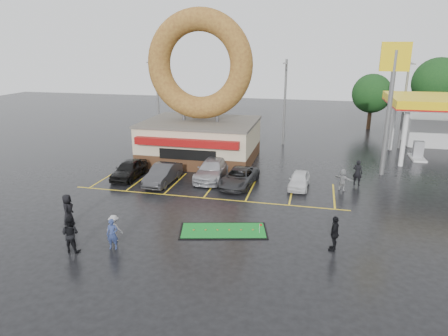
% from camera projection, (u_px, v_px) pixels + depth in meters
% --- Properties ---
extents(ground, '(120.00, 120.00, 0.00)m').
position_uv_depth(ground, '(188.00, 217.00, 25.03)').
color(ground, black).
rests_on(ground, ground).
extents(donut_shop, '(10.20, 8.70, 13.50)m').
position_uv_depth(donut_shop, '(200.00, 112.00, 36.46)').
color(donut_shop, '#472B19').
rests_on(donut_shop, ground).
extents(shell_sign, '(2.20, 0.36, 10.60)m').
position_uv_depth(shell_sign, '(392.00, 85.00, 31.20)').
color(shell_sign, slate).
rests_on(shell_sign, ground).
extents(streetlight_left, '(0.40, 2.21, 9.00)m').
position_uv_depth(streetlight_left, '(158.00, 98.00, 44.36)').
color(streetlight_left, slate).
rests_on(streetlight_left, ground).
extents(streetlight_mid, '(0.40, 2.21, 9.00)m').
position_uv_depth(streetlight_mid, '(285.00, 100.00, 42.23)').
color(streetlight_mid, slate).
rests_on(streetlight_mid, ground).
extents(streetlight_right, '(0.40, 2.21, 9.00)m').
position_uv_depth(streetlight_right, '(404.00, 103.00, 40.53)').
color(streetlight_right, slate).
rests_on(streetlight_right, ground).
extents(tree_far_c, '(6.30, 6.30, 9.00)m').
position_uv_depth(tree_far_c, '(438.00, 83.00, 50.16)').
color(tree_far_c, '#332114').
rests_on(tree_far_c, ground).
extents(tree_far_d, '(4.90, 4.90, 7.00)m').
position_uv_depth(tree_far_d, '(372.00, 94.00, 50.43)').
color(tree_far_d, '#332114').
rests_on(tree_far_d, ground).
extents(car_black, '(1.75, 4.34, 1.48)m').
position_uv_depth(car_black, '(129.00, 169.00, 32.25)').
color(car_black, black).
rests_on(car_black, ground).
extents(car_dgrey, '(1.78, 4.60, 1.49)m').
position_uv_depth(car_dgrey, '(163.00, 174.00, 31.02)').
color(car_dgrey, '#2F2F32').
rests_on(car_dgrey, ground).
extents(car_silver, '(2.17, 5.29, 1.53)m').
position_uv_depth(car_silver, '(212.00, 169.00, 32.11)').
color(car_silver, '#A7A7AC').
rests_on(car_silver, ground).
extents(car_grey, '(2.74, 4.98, 1.32)m').
position_uv_depth(car_grey, '(239.00, 177.00, 30.50)').
color(car_grey, '#2B2B2D').
rests_on(car_grey, ground).
extents(car_white, '(1.65, 3.65, 1.22)m').
position_uv_depth(car_white, '(299.00, 180.00, 30.08)').
color(car_white, silver).
rests_on(car_white, ground).
extents(person_blue, '(0.68, 0.51, 1.67)m').
position_uv_depth(person_blue, '(112.00, 234.00, 20.90)').
color(person_blue, navy).
rests_on(person_blue, ground).
extents(person_blackjkt, '(0.97, 0.77, 1.95)m').
position_uv_depth(person_blackjkt, '(70.00, 234.00, 20.61)').
color(person_blackjkt, black).
rests_on(person_blackjkt, ground).
extents(person_hoodie, '(1.04, 0.66, 1.53)m').
position_uv_depth(person_hoodie, '(114.00, 228.00, 21.74)').
color(person_hoodie, gray).
rests_on(person_hoodie, ground).
extents(person_bystander, '(0.87, 1.09, 1.94)m').
position_uv_depth(person_bystander, '(68.00, 210.00, 23.65)').
color(person_bystander, black).
rests_on(person_bystander, ground).
extents(person_cameraman, '(0.69, 1.19, 1.91)m').
position_uv_depth(person_cameraman, '(335.00, 233.00, 20.73)').
color(person_cameraman, black).
rests_on(person_cameraman, ground).
extents(person_walker_near, '(1.50, 1.28, 1.63)m').
position_uv_depth(person_walker_near, '(343.00, 180.00, 29.51)').
color(person_walker_near, gray).
rests_on(person_walker_near, ground).
extents(person_walker_far, '(0.84, 0.70, 1.98)m').
position_uv_depth(person_walker_far, '(358.00, 172.00, 30.60)').
color(person_walker_far, black).
rests_on(person_walker_far, ground).
extents(dumpster, '(1.83, 1.25, 1.30)m').
position_uv_depth(dumpster, '(147.00, 151.00, 38.20)').
color(dumpster, '#1C491C').
rests_on(dumpster, ground).
extents(putting_green, '(5.39, 3.28, 0.63)m').
position_uv_depth(putting_green, '(223.00, 231.00, 23.09)').
color(putting_green, black).
rests_on(putting_green, ground).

